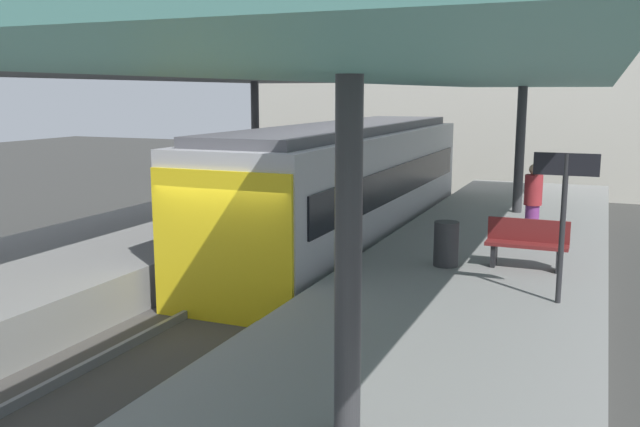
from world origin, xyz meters
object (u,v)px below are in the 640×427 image
commuter_train (346,189)px  passenger_near_bench (208,190)px  platform_bench (527,242)px  passenger_mid_platform (533,202)px  platform_sign (565,194)px  litter_bin (446,244)px

commuter_train → passenger_near_bench: (-2.69, -2.02, 0.08)m
platform_bench → passenger_near_bench: 7.47m
passenger_mid_platform → platform_bench: bearing=-86.4°
passenger_near_bench → platform_sign: bearing=-22.2°
platform_sign → passenger_mid_platform: platform_sign is taller
commuter_train → litter_bin: bearing=-48.7°
passenger_near_bench → passenger_mid_platform: passenger_mid_platform is taller
commuter_train → passenger_mid_platform: (4.51, -1.20, 0.12)m
commuter_train → litter_bin: 5.01m
platform_sign → passenger_near_bench: size_ratio=1.41×
platform_sign → litter_bin: 2.80m
commuter_train → platform_sign: 7.54m
commuter_train → platform_sign: bearing=-44.9°
platform_bench → passenger_near_bench: (-7.34, 1.35, 0.35)m
platform_sign → litter_bin: platform_sign is taller
platform_bench → platform_sign: size_ratio=0.63×
platform_bench → passenger_near_bench: passenger_near_bench is taller
platform_bench → litter_bin: 1.40m
commuter_train → litter_bin: commuter_train is taller
platform_bench → platform_sign: platform_sign is taller
passenger_near_bench → passenger_mid_platform: bearing=6.4°
platform_bench → passenger_mid_platform: 2.20m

